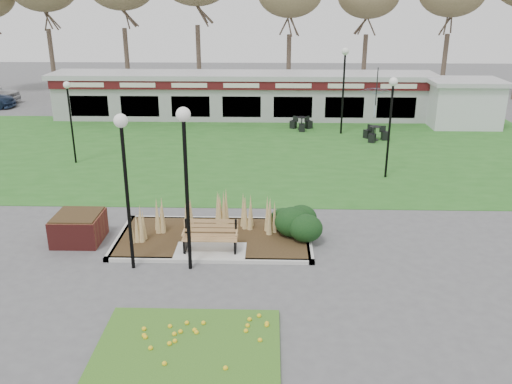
{
  "coord_description": "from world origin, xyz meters",
  "views": [
    {
      "loc": [
        1.85,
        -15.0,
        7.65
      ],
      "look_at": [
        1.37,
        2.0,
        1.4
      ],
      "focal_mm": 38.0,
      "sensor_mm": 36.0,
      "label": 1
    }
  ],
  "objects_px": {
    "bistro_set_b": "(301,125)",
    "service_hut": "(463,102)",
    "lamp_post_far_right": "(391,106)",
    "bistro_set_c": "(375,136)",
    "patio_umbrella": "(376,103)",
    "brick_planter": "(79,227)",
    "food_pavilion": "(243,95)",
    "park_bench": "(210,236)",
    "lamp_post_near_right": "(185,154)",
    "lamp_post_far_left": "(69,104)",
    "lamp_post_mid_right": "(344,72)",
    "lamp_post_mid_left": "(124,159)",
    "car_black": "(102,102)"
  },
  "relations": [
    {
      "from": "service_hut",
      "to": "car_black",
      "type": "distance_m",
      "value": 23.28
    },
    {
      "from": "lamp_post_mid_left",
      "to": "patio_umbrella",
      "type": "bearing_deg",
      "value": 60.1
    },
    {
      "from": "brick_planter",
      "to": "lamp_post_far_left",
      "type": "height_order",
      "value": "lamp_post_far_left"
    },
    {
      "from": "food_pavilion",
      "to": "lamp_post_far_right",
      "type": "relative_size",
      "value": 5.61
    },
    {
      "from": "park_bench",
      "to": "lamp_post_mid_right",
      "type": "bearing_deg",
      "value": 69.17
    },
    {
      "from": "lamp_post_mid_left",
      "to": "lamp_post_far_left",
      "type": "bearing_deg",
      "value": 116.99
    },
    {
      "from": "patio_umbrella",
      "to": "brick_planter",
      "type": "bearing_deg",
      "value": -127.89
    },
    {
      "from": "lamp_post_mid_right",
      "to": "bistro_set_c",
      "type": "distance_m",
      "value": 3.95
    },
    {
      "from": "brick_planter",
      "to": "patio_umbrella",
      "type": "relative_size",
      "value": 0.58
    },
    {
      "from": "lamp_post_near_right",
      "to": "bistro_set_c",
      "type": "xyz_separation_m",
      "value": [
        8.09,
        15.12,
        -3.24
      ]
    },
    {
      "from": "bistro_set_c",
      "to": "patio_umbrella",
      "type": "xyz_separation_m",
      "value": [
        0.41,
        2.62,
        1.34
      ]
    },
    {
      "from": "lamp_post_far_right",
      "to": "bistro_set_c",
      "type": "height_order",
      "value": "lamp_post_far_right"
    },
    {
      "from": "service_hut",
      "to": "car_black",
      "type": "relative_size",
      "value": 0.95
    },
    {
      "from": "service_hut",
      "to": "lamp_post_mid_left",
      "type": "xyz_separation_m",
      "value": [
        -15.7,
        -18.8,
        1.92
      ]
    },
    {
      "from": "food_pavilion",
      "to": "lamp_post_far_right",
      "type": "distance_m",
      "value": 14.05
    },
    {
      "from": "lamp_post_far_left",
      "to": "patio_umbrella",
      "type": "xyz_separation_m",
      "value": [
        15.5,
        7.31,
        -1.22
      ]
    },
    {
      "from": "bistro_set_c",
      "to": "park_bench",
      "type": "bearing_deg",
      "value": -118.35
    },
    {
      "from": "park_bench",
      "to": "lamp_post_far_right",
      "type": "height_order",
      "value": "lamp_post_far_right"
    },
    {
      "from": "bistro_set_b",
      "to": "lamp_post_near_right",
      "type": "bearing_deg",
      "value": -103.34
    },
    {
      "from": "brick_planter",
      "to": "lamp_post_near_right",
      "type": "distance_m",
      "value": 5.26
    },
    {
      "from": "bistro_set_b",
      "to": "service_hut",
      "type": "bearing_deg",
      "value": 7.37
    },
    {
      "from": "lamp_post_mid_left",
      "to": "lamp_post_far_right",
      "type": "xyz_separation_m",
      "value": [
        9.13,
        8.66,
        -0.18
      ]
    },
    {
      "from": "park_bench",
      "to": "food_pavilion",
      "type": "xyz_separation_m",
      "value": [
        0.0,
        19.71,
        0.89
      ]
    },
    {
      "from": "patio_umbrella",
      "to": "lamp_post_near_right",
      "type": "bearing_deg",
      "value": -115.61
    },
    {
      "from": "car_black",
      "to": "lamp_post_near_right",
      "type": "bearing_deg",
      "value": -153.87
    },
    {
      "from": "lamp_post_far_left",
      "to": "lamp_post_far_right",
      "type": "bearing_deg",
      "value": -6.96
    },
    {
      "from": "park_bench",
      "to": "bistro_set_b",
      "type": "height_order",
      "value": "park_bench"
    },
    {
      "from": "lamp_post_mid_left",
      "to": "bistro_set_b",
      "type": "xyz_separation_m",
      "value": [
        5.85,
        17.53,
        -3.11
      ]
    },
    {
      "from": "lamp_post_far_right",
      "to": "bistro_set_b",
      "type": "relative_size",
      "value": 3.14
    },
    {
      "from": "brick_planter",
      "to": "lamp_post_far_right",
      "type": "distance_m",
      "value": 13.52
    },
    {
      "from": "lamp_post_near_right",
      "to": "lamp_post_mid_right",
      "type": "height_order",
      "value": "lamp_post_mid_right"
    },
    {
      "from": "service_hut",
      "to": "park_bench",
      "type": "bearing_deg",
      "value": -127.25
    },
    {
      "from": "lamp_post_near_right",
      "to": "lamp_post_far_left",
      "type": "height_order",
      "value": "lamp_post_near_right"
    },
    {
      "from": "lamp_post_near_right",
      "to": "bistro_set_c",
      "type": "relative_size",
      "value": 3.33
    },
    {
      "from": "lamp_post_mid_right",
      "to": "lamp_post_far_left",
      "type": "bearing_deg",
      "value": -155.36
    },
    {
      "from": "park_bench",
      "to": "patio_umbrella",
      "type": "height_order",
      "value": "patio_umbrella"
    },
    {
      "from": "lamp_post_near_right",
      "to": "lamp_post_mid_left",
      "type": "height_order",
      "value": "lamp_post_near_right"
    },
    {
      "from": "bistro_set_b",
      "to": "bistro_set_c",
      "type": "relative_size",
      "value": 0.97
    },
    {
      "from": "lamp_post_mid_left",
      "to": "bistro_set_b",
      "type": "distance_m",
      "value": 18.74
    },
    {
      "from": "lamp_post_mid_left",
      "to": "lamp_post_far_right",
      "type": "bearing_deg",
      "value": 43.51
    },
    {
      "from": "service_hut",
      "to": "patio_umbrella",
      "type": "relative_size",
      "value": 1.71
    },
    {
      "from": "lamp_post_mid_right",
      "to": "bistro_set_c",
      "type": "height_order",
      "value": "lamp_post_mid_right"
    },
    {
      "from": "service_hut",
      "to": "food_pavilion",
      "type": "bearing_deg",
      "value": 171.73
    },
    {
      "from": "bistro_set_c",
      "to": "lamp_post_far_right",
      "type": "bearing_deg",
      "value": -95.85
    },
    {
      "from": "park_bench",
      "to": "lamp_post_far_right",
      "type": "distance_m",
      "value": 10.62
    },
    {
      "from": "food_pavilion",
      "to": "car_black",
      "type": "height_order",
      "value": "food_pavilion"
    },
    {
      "from": "park_bench",
      "to": "brick_planter",
      "type": "xyz_separation_m",
      "value": [
        -4.4,
        0.75,
        -0.11
      ]
    },
    {
      "from": "lamp_post_mid_right",
      "to": "car_black",
      "type": "height_order",
      "value": "lamp_post_mid_right"
    },
    {
      "from": "service_hut",
      "to": "bistro_set_c",
      "type": "relative_size",
      "value": 3.04
    },
    {
      "from": "lamp_post_far_left",
      "to": "patio_umbrella",
      "type": "bearing_deg",
      "value": 25.23
    }
  ]
}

